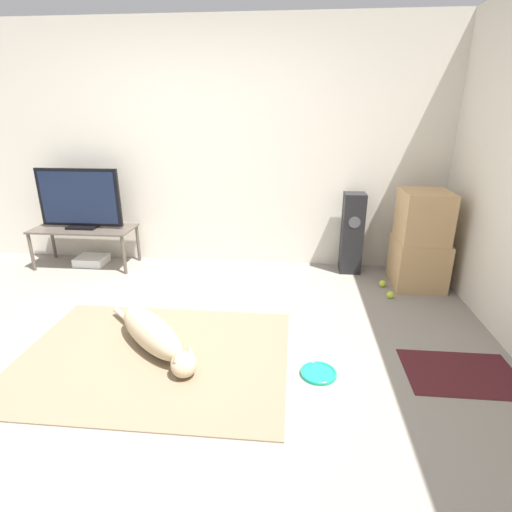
{
  "coord_description": "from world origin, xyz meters",
  "views": [
    {
      "loc": [
        0.97,
        -2.26,
        1.67
      ],
      "look_at": [
        0.66,
        1.04,
        0.45
      ],
      "focal_mm": 28.0,
      "sensor_mm": 36.0,
      "label": 1
    }
  ],
  "objects": [
    {
      "name": "tv_stand",
      "position": [
        -1.33,
        1.78,
        0.39
      ],
      "size": [
        1.1,
        0.47,
        0.44
      ],
      "color": "brown",
      "rests_on": "ground_plane"
    },
    {
      "name": "floor_speaker",
      "position": [
        1.61,
        1.88,
        0.43
      ],
      "size": [
        0.22,
        0.22,
        0.86
      ],
      "color": "black",
      "rests_on": "ground_plane"
    },
    {
      "name": "door_mat",
      "position": [
        2.13,
        0.1,
        0.0
      ],
      "size": [
        0.74,
        0.51,
        0.01
      ],
      "color": "#47191E",
      "rests_on": "ground_plane"
    },
    {
      "name": "game_console",
      "position": [
        -1.31,
        1.81,
        0.05
      ],
      "size": [
        0.33,
        0.28,
        0.09
      ],
      "color": "white",
      "rests_on": "ground_plane"
    },
    {
      "name": "dog",
      "position": [
        0.0,
        0.16,
        0.14
      ],
      "size": [
        0.9,
        0.86,
        0.26
      ],
      "color": "beige",
      "rests_on": "area_rug"
    },
    {
      "name": "cardboard_box_upper",
      "position": [
        2.22,
        1.57,
        0.71
      ],
      "size": [
        0.44,
        0.48,
        0.48
      ],
      "color": "tan",
      "rests_on": "cardboard_box_lower"
    },
    {
      "name": "frisbee",
      "position": [
        1.18,
        0.0,
        0.01
      ],
      "size": [
        0.24,
        0.24,
        0.03
      ],
      "color": "#199E7A",
      "rests_on": "ground_plane"
    },
    {
      "name": "area_rug",
      "position": [
        0.01,
        0.09,
        0.01
      ],
      "size": [
        1.91,
        1.41,
        0.01
      ],
      "color": "#847056",
      "rests_on": "ground_plane"
    },
    {
      "name": "tennis_ball_by_boxes",
      "position": [
        1.89,
        1.49,
        0.03
      ],
      "size": [
        0.07,
        0.07,
        0.07
      ],
      "color": "#C6E033",
      "rests_on": "ground_plane"
    },
    {
      "name": "cardboard_box_lower",
      "position": [
        2.23,
        1.59,
        0.24
      ],
      "size": [
        0.48,
        0.52,
        0.47
      ],
      "color": "tan",
      "rests_on": "ground_plane"
    },
    {
      "name": "wall_back",
      "position": [
        0.0,
        2.1,
        1.27
      ],
      "size": [
        8.0,
        0.06,
        2.55
      ],
      "color": "silver",
      "rests_on": "ground_plane"
    },
    {
      "name": "tv",
      "position": [
        -1.33,
        1.78,
        0.76
      ],
      "size": [
        0.91,
        0.2,
        0.65
      ],
      "color": "black",
      "rests_on": "tv_stand"
    },
    {
      "name": "ground_plane",
      "position": [
        0.0,
        0.0,
        0.0
      ],
      "size": [
        12.0,
        12.0,
        0.0
      ],
      "primitive_type": "plane",
      "color": "gray"
    },
    {
      "name": "tennis_ball_near_speaker",
      "position": [
        1.91,
        1.23,
        0.03
      ],
      "size": [
        0.07,
        0.07,
        0.07
      ],
      "color": "#C6E033",
      "rests_on": "ground_plane"
    }
  ]
}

